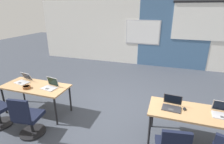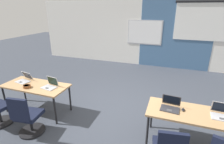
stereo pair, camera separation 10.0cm
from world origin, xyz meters
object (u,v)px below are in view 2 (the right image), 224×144
at_px(desk_near_left, 36,87).
at_px(chair_near_left_inner, 27,119).
at_px(desk_near_right, 193,116).
at_px(laptop_near_left_end, 24,79).
at_px(mouse_near_right_inner, 183,110).
at_px(laptop_near_left_inner, 50,85).
at_px(laptop_near_right_inner, 170,106).
at_px(laptop_near_right_end, 222,114).
at_px(snack_bowl, 27,86).

xyz_separation_m(desk_near_left, chair_near_left_inner, (0.43, -0.77, -0.28)).
height_order(desk_near_left, desk_near_right, same).
height_order(laptop_near_left_end, mouse_near_right_inner, laptop_near_left_end).
xyz_separation_m(laptop_near_left_inner, chair_near_left_inner, (0.01, -0.79, -0.39)).
height_order(laptop_near_left_inner, chair_near_left_inner, laptop_near_left_inner).
bearing_deg(desk_near_left, desk_near_right, 0.00).
bearing_deg(mouse_near_right_inner, laptop_near_right_inner, -179.89).
relative_size(laptop_near_right_end, snack_bowl, 1.95).
bearing_deg(laptop_near_left_end, desk_near_left, -2.46).
relative_size(laptop_near_left_inner, mouse_near_right_inner, 3.51).
height_order(desk_near_left, laptop_near_left_end, laptop_near_left_end).
distance_m(desk_near_right, mouse_near_right_inner, 0.19).
bearing_deg(mouse_near_right_inner, desk_near_left, -179.72).
distance_m(chair_near_left_inner, laptop_near_right_inner, 2.82).
bearing_deg(laptop_near_right_end, mouse_near_right_inner, -174.41).
bearing_deg(mouse_near_right_inner, snack_bowl, -176.72).
bearing_deg(mouse_near_right_inner, desk_near_right, -5.35).
bearing_deg(laptop_near_right_end, laptop_near_left_inner, -176.34).
bearing_deg(desk_near_right, mouse_near_right_inner, 174.65).
height_order(laptop_near_left_end, snack_bowl, laptop_near_left_end).
relative_size(desk_near_right, laptop_near_right_end, 4.62).
xyz_separation_m(laptop_near_left_inner, laptop_near_right_end, (3.52, 0.02, -0.00)).
bearing_deg(desk_near_left, laptop_near_right_inner, 0.29).
bearing_deg(mouse_near_right_inner, laptop_near_left_inner, 179.90).
xyz_separation_m(laptop_near_left_end, laptop_near_right_inner, (3.53, -0.08, 0.00)).
height_order(laptop_near_right_inner, snack_bowl, laptop_near_right_inner).
xyz_separation_m(laptop_near_right_inner, laptop_near_right_end, (0.84, 0.02, 0.00)).
bearing_deg(chair_near_left_inner, laptop_near_left_inner, -97.32).
distance_m(laptop_near_left_end, chair_near_left_inner, 1.27).
height_order(laptop_near_right_inner, mouse_near_right_inner, laptop_near_right_inner).
xyz_separation_m(desk_near_left, laptop_near_left_end, (-0.43, 0.09, 0.11)).
relative_size(chair_near_left_inner, mouse_near_right_inner, 8.72).
height_order(laptop_near_right_inner, laptop_near_right_end, laptop_near_right_end).
distance_m(laptop_near_right_inner, laptop_near_right_end, 0.84).
bearing_deg(snack_bowl, laptop_near_left_inner, 21.84).
bearing_deg(laptop_near_left_inner, laptop_near_left_end, -175.51).
distance_m(laptop_near_left_inner, chair_near_left_inner, 0.88).
bearing_deg(laptop_near_left_end, snack_bowl, -28.17).
relative_size(laptop_near_left_end, laptop_near_left_inner, 1.03).
distance_m(laptop_near_left_inner, laptop_near_right_inner, 2.68).
relative_size(desk_near_left, laptop_near_left_end, 4.21).
bearing_deg(chair_near_left_inner, laptop_near_left_end, -53.08).
height_order(laptop_near_left_inner, mouse_near_right_inner, laptop_near_left_inner).
relative_size(laptop_near_left_inner, snack_bowl, 2.09).
height_order(desk_near_left, laptop_near_left_inner, laptop_near_left_inner).
xyz_separation_m(desk_near_right, mouse_near_right_inner, (-0.17, 0.02, 0.08)).
bearing_deg(snack_bowl, chair_near_left_inner, -49.33).
bearing_deg(desk_near_right, laptop_near_right_end, 5.17).
distance_m(chair_near_left_inner, mouse_near_right_inner, 3.03).
bearing_deg(laptop_near_right_end, chair_near_left_inner, -163.72).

